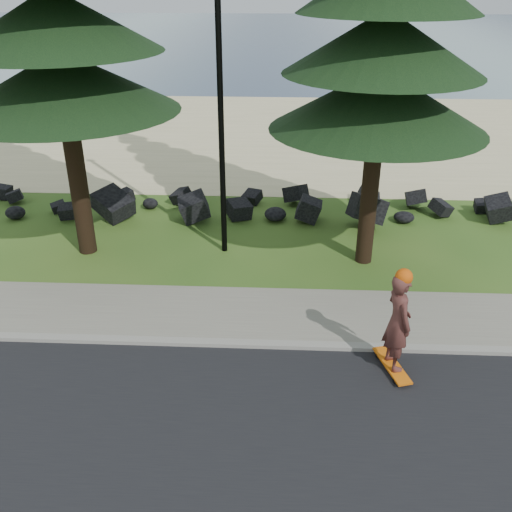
% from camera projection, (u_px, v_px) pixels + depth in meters
% --- Properties ---
extents(ground, '(160.00, 160.00, 0.00)m').
position_uv_depth(ground, '(210.00, 319.00, 11.84)').
color(ground, '#2F591C').
rests_on(ground, ground).
extents(road, '(160.00, 7.00, 0.02)m').
position_uv_depth(road, '(170.00, 500.00, 7.85)').
color(road, black).
rests_on(road, ground).
extents(kerb, '(160.00, 0.20, 0.10)m').
position_uv_depth(kerb, '(204.00, 343.00, 11.02)').
color(kerb, gray).
rests_on(kerb, ground).
extents(sidewalk, '(160.00, 2.00, 0.08)m').
position_uv_depth(sidewalk, '(211.00, 312.00, 12.00)').
color(sidewalk, slate).
rests_on(sidewalk, ground).
extents(beach_sand, '(160.00, 15.00, 0.01)m').
position_uv_depth(beach_sand, '(250.00, 133.00, 24.71)').
color(beach_sand, '#C8BD85').
rests_on(beach_sand, ground).
extents(ocean, '(160.00, 58.00, 0.01)m').
position_uv_depth(ocean, '(271.00, 36.00, 57.11)').
color(ocean, '#334761').
rests_on(ocean, ground).
extents(seawall_boulders, '(60.00, 2.40, 1.10)m').
position_uv_depth(seawall_boulders, '(233.00, 214.00, 16.81)').
color(seawall_boulders, black).
rests_on(seawall_boulders, ground).
extents(lamp_post, '(0.25, 0.14, 8.14)m').
position_uv_depth(lamp_post, '(220.00, 86.00, 12.79)').
color(lamp_post, black).
rests_on(lamp_post, ground).
extents(skateboarder, '(0.61, 1.14, 2.07)m').
position_uv_depth(skateboarder, '(398.00, 322.00, 9.89)').
color(skateboarder, orange).
rests_on(skateboarder, ground).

